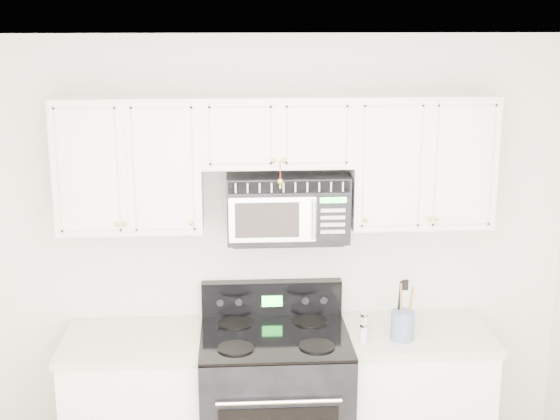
{
  "coord_description": "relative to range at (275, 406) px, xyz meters",
  "views": [
    {
      "loc": [
        -0.25,
        -2.72,
        2.72
      ],
      "look_at": [
        0.0,
        1.3,
        1.69
      ],
      "focal_mm": 50.0,
      "sensor_mm": 36.0,
      "label": 1
    }
  ],
  "objects": [
    {
      "name": "base_cabinet_left",
      "position": [
        -0.78,
        0.04,
        -0.06
      ],
      "size": [
        0.86,
        0.65,
        0.92
      ],
      "color": "white",
      "rests_on": "ground"
    },
    {
      "name": "shaker_salt",
      "position": [
        0.52,
        0.04,
        0.49
      ],
      "size": [
        0.05,
        0.05,
        0.11
      ],
      "color": "silver",
      "rests_on": "base_cabinet_right"
    },
    {
      "name": "shaker_pepper",
      "position": [
        0.49,
        -0.11,
        0.49
      ],
      "size": [
        0.05,
        0.05,
        0.11
      ],
      "color": "silver",
      "rests_on": "base_cabinet_right"
    },
    {
      "name": "room",
      "position": [
        0.02,
        -1.4,
        0.82
      ],
      "size": [
        3.51,
        3.51,
        2.61
      ],
      "color": "olive",
      "rests_on": "ground"
    },
    {
      "name": "base_cabinet_right",
      "position": [
        0.82,
        0.04,
        -0.06
      ],
      "size": [
        0.86,
        0.65,
        0.92
      ],
      "color": "white",
      "rests_on": "ground"
    },
    {
      "name": "utensil_crock",
      "position": [
        0.72,
        -0.07,
        0.52
      ],
      "size": [
        0.13,
        0.13,
        0.35
      ],
      "color": "slate",
      "rests_on": "base_cabinet_right"
    },
    {
      "name": "upper_cabinets",
      "position": [
        0.02,
        0.19,
        1.45
      ],
      "size": [
        2.44,
        0.37,
        0.75
      ],
      "color": "white",
      "rests_on": "ground"
    },
    {
      "name": "range",
      "position": [
        0.0,
        0.0,
        0.0
      ],
      "size": [
        0.84,
        0.76,
        1.14
      ],
      "color": "black",
      "rests_on": "ground"
    },
    {
      "name": "microwave",
      "position": [
        0.08,
        0.18,
        1.16
      ],
      "size": [
        0.69,
        0.39,
        0.38
      ],
      "color": "black",
      "rests_on": "ground"
    }
  ]
}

